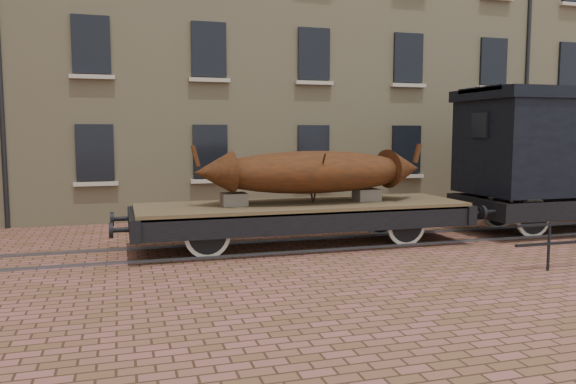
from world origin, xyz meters
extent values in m
plane|color=brown|center=(0.00, 0.00, 0.00)|extent=(90.00, 90.00, 0.00)
cube|color=tan|center=(3.00, 10.00, 7.00)|extent=(40.00, 10.00, 14.00)
cube|color=black|center=(-6.00, 4.96, 2.20)|extent=(1.10, 0.12, 1.70)
cube|color=#B7AB97|center=(-6.00, 4.90, 1.25)|extent=(1.30, 0.18, 0.12)
cube|color=black|center=(-2.50, 4.96, 2.20)|extent=(1.10, 0.12, 1.70)
cube|color=#B7AB97|center=(-2.50, 4.90, 1.25)|extent=(1.30, 0.18, 0.12)
cube|color=black|center=(1.00, 4.96, 2.20)|extent=(1.10, 0.12, 1.70)
cube|color=#B7AB97|center=(1.00, 4.90, 1.25)|extent=(1.30, 0.18, 0.12)
cube|color=black|center=(4.50, 4.96, 2.20)|extent=(1.10, 0.12, 1.70)
cube|color=#B7AB97|center=(4.50, 4.90, 1.25)|extent=(1.30, 0.18, 0.12)
cube|color=black|center=(8.00, 4.96, 2.20)|extent=(1.10, 0.12, 1.70)
cube|color=#B7AB97|center=(8.00, 4.90, 1.25)|extent=(1.30, 0.18, 0.12)
cube|color=black|center=(11.50, 4.96, 2.20)|extent=(1.10, 0.12, 1.70)
cube|color=#B7AB97|center=(11.50, 4.90, 1.25)|extent=(1.30, 0.18, 0.12)
cube|color=black|center=(-6.00, 4.96, 5.40)|extent=(1.10, 0.12, 1.70)
cube|color=#B7AB97|center=(-6.00, 4.90, 4.45)|extent=(1.30, 0.18, 0.12)
cube|color=black|center=(-2.50, 4.96, 5.40)|extent=(1.10, 0.12, 1.70)
cube|color=#B7AB97|center=(-2.50, 4.90, 4.45)|extent=(1.30, 0.18, 0.12)
cube|color=black|center=(1.00, 4.96, 5.40)|extent=(1.10, 0.12, 1.70)
cube|color=#B7AB97|center=(1.00, 4.90, 4.45)|extent=(1.30, 0.18, 0.12)
cube|color=black|center=(4.50, 4.96, 5.40)|extent=(1.10, 0.12, 1.70)
cube|color=#B7AB97|center=(4.50, 4.90, 4.45)|extent=(1.30, 0.18, 0.12)
cube|color=black|center=(8.00, 4.96, 5.40)|extent=(1.10, 0.12, 1.70)
cube|color=#B7AB97|center=(8.00, 4.90, 4.45)|extent=(1.30, 0.18, 0.12)
cube|color=black|center=(11.50, 4.96, 5.40)|extent=(1.10, 0.12, 1.70)
cube|color=#B7AB97|center=(11.50, 4.90, 4.45)|extent=(1.30, 0.18, 0.12)
cube|color=#B7AB97|center=(11.50, 4.90, 7.65)|extent=(1.30, 0.18, 0.12)
cylinder|color=black|center=(9.50, 4.95, 7.00)|extent=(0.14, 0.14, 14.00)
cube|color=#59595E|center=(0.00, -0.72, 0.03)|extent=(30.00, 0.08, 0.06)
cube|color=#59595E|center=(0.00, 0.72, 0.03)|extent=(30.00, 0.08, 0.06)
cylinder|color=black|center=(3.00, -3.80, 0.50)|extent=(0.06, 0.06, 1.00)
cube|color=brown|center=(-1.01, 0.00, 1.01)|extent=(8.03, 2.35, 0.13)
cube|color=black|center=(-1.01, -1.09, 0.75)|extent=(8.03, 0.17, 0.48)
cube|color=black|center=(-1.01, 1.09, 0.75)|extent=(8.03, 0.17, 0.48)
cube|color=black|center=(-5.02, 0.00, 0.75)|extent=(0.24, 2.46, 0.48)
cylinder|color=black|center=(-5.32, -0.80, 0.75)|extent=(0.37, 0.11, 0.11)
cylinder|color=black|center=(-5.50, -0.80, 0.75)|extent=(0.09, 0.34, 0.34)
cylinder|color=black|center=(-5.32, 0.80, 0.75)|extent=(0.37, 0.11, 0.11)
cylinder|color=black|center=(-5.50, 0.80, 0.75)|extent=(0.09, 0.34, 0.34)
cube|color=black|center=(3.00, 0.00, 0.75)|extent=(0.24, 2.46, 0.48)
cylinder|color=black|center=(3.30, -0.80, 0.75)|extent=(0.37, 0.11, 0.11)
cylinder|color=black|center=(3.49, -0.80, 0.75)|extent=(0.09, 0.34, 0.34)
cylinder|color=black|center=(3.30, 0.80, 0.75)|extent=(0.37, 0.11, 0.11)
cylinder|color=black|center=(3.49, 0.80, 0.75)|extent=(0.09, 0.34, 0.34)
cylinder|color=black|center=(-3.47, 0.00, 0.51)|extent=(0.11, 2.03, 0.11)
cylinder|color=white|center=(-3.47, -0.72, 0.51)|extent=(1.03, 0.07, 1.03)
cylinder|color=black|center=(-3.47, -0.72, 0.51)|extent=(0.84, 0.11, 0.84)
cube|color=black|center=(-3.47, -0.85, 0.77)|extent=(0.96, 0.09, 0.11)
cylinder|color=white|center=(-3.47, 0.72, 0.51)|extent=(1.03, 0.07, 1.03)
cylinder|color=black|center=(-3.47, 0.72, 0.51)|extent=(0.84, 0.11, 0.84)
cube|color=black|center=(-3.47, 0.85, 0.77)|extent=(0.96, 0.09, 0.11)
cylinder|color=black|center=(1.45, 0.00, 0.51)|extent=(0.11, 2.03, 0.11)
cylinder|color=white|center=(1.45, -0.72, 0.51)|extent=(1.03, 0.07, 1.03)
cylinder|color=black|center=(1.45, -0.72, 0.51)|extent=(0.84, 0.11, 0.84)
cube|color=black|center=(1.45, -0.85, 0.77)|extent=(0.96, 0.09, 0.11)
cylinder|color=white|center=(1.45, 0.72, 0.51)|extent=(1.03, 0.07, 1.03)
cylinder|color=black|center=(1.45, 0.72, 0.51)|extent=(0.84, 0.11, 0.84)
cube|color=black|center=(1.45, 0.85, 0.77)|extent=(0.96, 0.09, 0.11)
cube|color=black|center=(-1.01, 0.00, 0.59)|extent=(4.28, 0.06, 0.06)
cube|color=gray|center=(-2.72, 0.00, 1.22)|extent=(0.59, 0.54, 0.30)
cube|color=gray|center=(0.70, 0.00, 1.22)|extent=(0.59, 0.54, 0.30)
ellipsoid|color=#53250C|center=(-0.74, 0.00, 1.83)|extent=(5.24, 1.69, 1.04)
cone|color=#53250C|center=(-3.21, -0.03, 1.87)|extent=(0.91, 1.00, 0.99)
cube|color=#53250C|center=(-3.62, -0.04, 2.26)|extent=(0.21, 0.11, 0.50)
cone|color=#53250C|center=(1.74, 0.03, 1.87)|extent=(0.91, 1.00, 0.99)
cube|color=#53250C|center=(2.14, 0.04, 2.26)|extent=(0.21, 0.11, 0.50)
cylinder|color=#33231A|center=(-0.74, -0.42, 1.70)|extent=(0.04, 0.89, 1.28)
cylinder|color=#33231A|center=(-0.74, 0.42, 1.70)|extent=(0.04, 0.89, 1.28)
cube|color=black|center=(7.33, 1.22, 0.78)|extent=(6.66, 0.18, 0.50)
cube|color=black|center=(4.00, 0.00, 0.78)|extent=(0.24, 2.66, 0.50)
cylinder|color=black|center=(3.51, -0.89, 0.78)|extent=(0.09, 0.36, 0.36)
cylinder|color=black|center=(3.51, 0.89, 0.78)|extent=(0.09, 0.36, 0.36)
cylinder|color=black|center=(5.23, 0.00, 0.53)|extent=(0.11, 2.11, 0.11)
cylinder|color=white|center=(5.23, -0.72, 0.53)|extent=(1.07, 0.08, 1.07)
cylinder|color=black|center=(5.23, -0.72, 0.53)|extent=(0.87, 0.11, 0.87)
cylinder|color=white|center=(5.23, 0.72, 0.53)|extent=(1.07, 0.08, 1.07)
cylinder|color=black|center=(5.23, 0.72, 0.53)|extent=(0.87, 0.11, 0.87)
cube|color=black|center=(3.98, 0.00, 3.00)|extent=(0.09, 0.67, 0.67)
camera|label=1|loc=(-5.28, -12.99, 2.78)|focal=35.00mm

